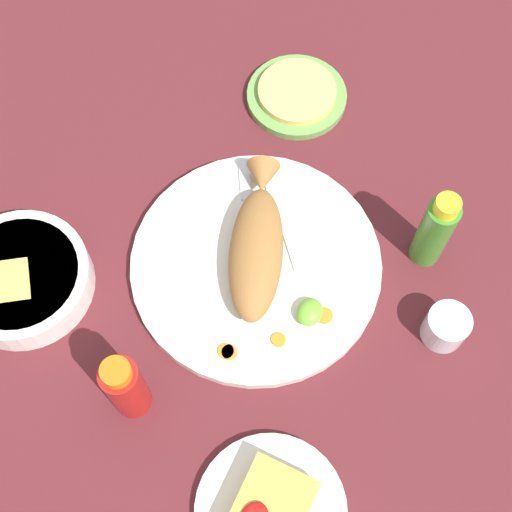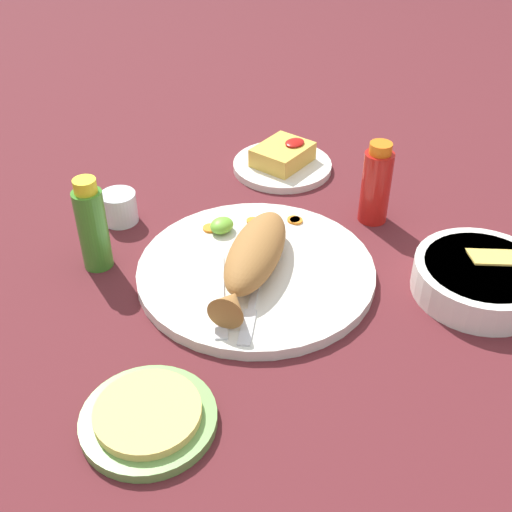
# 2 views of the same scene
# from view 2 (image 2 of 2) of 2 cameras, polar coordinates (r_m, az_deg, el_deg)

# --- Properties ---
(ground_plane) EXTENTS (4.00, 4.00, 0.00)m
(ground_plane) POSITION_cam_2_polar(r_m,az_deg,el_deg) (0.99, 0.00, -1.76)
(ground_plane) COLOR #561E23
(main_plate) EXTENTS (0.36, 0.36, 0.02)m
(main_plate) POSITION_cam_2_polar(r_m,az_deg,el_deg) (0.99, 0.00, -1.35)
(main_plate) COLOR silver
(main_plate) RESTS_ON ground_plane
(fried_fish) EXTENTS (0.26, 0.15, 0.06)m
(fried_fish) POSITION_cam_2_polar(r_m,az_deg,el_deg) (0.95, -0.25, -0.09)
(fried_fish) COLOR #996633
(fried_fish) RESTS_ON main_plate
(fork_near) EXTENTS (0.17, 0.10, 0.00)m
(fork_near) POSITION_cam_2_polar(r_m,az_deg,el_deg) (0.91, -0.39, -4.46)
(fork_near) COLOR silver
(fork_near) RESTS_ON main_plate
(fork_far) EXTENTS (0.15, 0.13, 0.00)m
(fork_far) POSITION_cam_2_polar(r_m,az_deg,el_deg) (0.92, -3.13, -3.94)
(fork_far) COLOR silver
(fork_far) RESTS_ON main_plate
(carrot_slice_near) EXTENTS (0.02, 0.02, 0.00)m
(carrot_slice_near) POSITION_cam_2_polar(r_m,az_deg,el_deg) (1.08, 3.60, 3.16)
(carrot_slice_near) COLOR orange
(carrot_slice_near) RESTS_ON main_plate
(carrot_slice_mid) EXTENTS (0.02, 0.02, 0.00)m
(carrot_slice_mid) POSITION_cam_2_polar(r_m,az_deg,el_deg) (1.08, 3.37, 3.23)
(carrot_slice_mid) COLOR orange
(carrot_slice_mid) RESTS_ON main_plate
(carrot_slice_far) EXTENTS (0.02, 0.02, 0.00)m
(carrot_slice_far) POSITION_cam_2_polar(r_m,az_deg,el_deg) (1.08, -0.32, 3.13)
(carrot_slice_far) COLOR orange
(carrot_slice_far) RESTS_ON main_plate
(carrot_slice_extra) EXTENTS (0.02, 0.02, 0.00)m
(carrot_slice_extra) POSITION_cam_2_polar(r_m,az_deg,el_deg) (1.06, -4.11, 2.48)
(carrot_slice_extra) COLOR orange
(carrot_slice_extra) RESTS_ON main_plate
(lime_wedge_main) EXTENTS (0.04, 0.04, 0.02)m
(lime_wedge_main) POSITION_cam_2_polar(r_m,az_deg,el_deg) (1.05, -3.06, 2.74)
(lime_wedge_main) COLOR #6BB233
(lime_wedge_main) RESTS_ON main_plate
(hot_sauce_bottle_red) EXTENTS (0.05, 0.05, 0.15)m
(hot_sauce_bottle_red) POSITION_cam_2_polar(r_m,az_deg,el_deg) (1.10, 10.62, 6.26)
(hot_sauce_bottle_red) COLOR #B21914
(hot_sauce_bottle_red) RESTS_ON ground_plane
(hot_sauce_bottle_green) EXTENTS (0.05, 0.05, 0.15)m
(hot_sauce_bottle_green) POSITION_cam_2_polar(r_m,az_deg,el_deg) (1.00, -14.34, 2.57)
(hot_sauce_bottle_green) COLOR #3D8428
(hot_sauce_bottle_green) RESTS_ON ground_plane
(salt_cup) EXTENTS (0.06, 0.06, 0.05)m
(salt_cup) POSITION_cam_2_polar(r_m,az_deg,el_deg) (1.13, -12.03, 4.09)
(salt_cup) COLOR silver
(salt_cup) RESTS_ON ground_plane
(side_plate_fries) EXTENTS (0.19, 0.19, 0.01)m
(side_plate_fries) POSITION_cam_2_polar(r_m,az_deg,el_deg) (1.27, 2.35, 8.00)
(side_plate_fries) COLOR silver
(side_plate_fries) RESTS_ON ground_plane
(fries_pile) EXTENTS (0.11, 0.09, 0.04)m
(fries_pile) POSITION_cam_2_polar(r_m,az_deg,el_deg) (1.26, 2.41, 9.04)
(fries_pile) COLOR gold
(fries_pile) RESTS_ON side_plate_fries
(guacamole_bowl) EXTENTS (0.20, 0.20, 0.06)m
(guacamole_bowl) POSITION_cam_2_polar(r_m,az_deg,el_deg) (1.00, 19.36, -1.77)
(guacamole_bowl) COLOR white
(guacamole_bowl) RESTS_ON ground_plane
(tortilla_plate) EXTENTS (0.16, 0.16, 0.01)m
(tortilla_plate) POSITION_cam_2_polar(r_m,az_deg,el_deg) (0.79, -9.52, -14.16)
(tortilla_plate) COLOR #6B9E4C
(tortilla_plate) RESTS_ON ground_plane
(tortilla_stack) EXTENTS (0.13, 0.13, 0.01)m
(tortilla_stack) POSITION_cam_2_polar(r_m,az_deg,el_deg) (0.78, -9.61, -13.56)
(tortilla_stack) COLOR #E0C666
(tortilla_stack) RESTS_ON tortilla_plate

